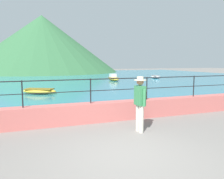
% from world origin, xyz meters
% --- Properties ---
extents(ground_plane, '(120.00, 120.00, 0.00)m').
position_xyz_m(ground_plane, '(0.00, 0.00, 0.00)').
color(ground_plane, slate).
extents(promenade_wall, '(20.00, 0.56, 0.70)m').
position_xyz_m(promenade_wall, '(0.00, 3.20, 0.35)').
color(promenade_wall, '#BC605B').
rests_on(promenade_wall, ground).
extents(railing, '(18.44, 0.04, 0.90)m').
position_xyz_m(railing, '(0.00, 3.20, 1.34)').
color(railing, black).
rests_on(railing, promenade_wall).
extents(lake_water, '(64.00, 44.32, 0.06)m').
position_xyz_m(lake_water, '(0.00, 25.84, 0.03)').
color(lake_water, teal).
rests_on(lake_water, ground).
extents(hill_main, '(31.50, 31.50, 11.82)m').
position_xyz_m(hill_main, '(1.02, 45.75, 5.91)').
color(hill_main, '#33663D').
rests_on(hill_main, ground).
extents(person_walking, '(0.38, 0.57, 1.75)m').
position_xyz_m(person_walking, '(1.13, 1.52, 0.98)').
color(person_walking, beige).
rests_on(person_walking, ground).
extents(boat_0, '(2.45, 1.90, 0.36)m').
position_xyz_m(boat_0, '(-1.43, 11.06, 0.26)').
color(boat_0, gold).
rests_on(boat_0, lake_water).
extents(boat_1, '(1.32, 2.43, 0.36)m').
position_xyz_m(boat_1, '(13.46, 20.92, 0.26)').
color(boat_1, white).
rests_on(boat_1, lake_water).
extents(boat_3, '(0.96, 2.32, 0.76)m').
position_xyz_m(boat_3, '(7.05, 19.43, 0.33)').
color(boat_3, gold).
rests_on(boat_3, lake_water).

